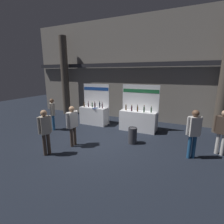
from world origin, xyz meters
The scene contains 10 objects.
ground_plane centered at (0.00, 0.00, 0.00)m, with size 29.20×29.20×0.00m, color black.
hall_colonnade centered at (0.00, 4.32, 3.05)m, with size 14.60×1.13×6.18m.
exhibitor_booth_0 centered at (-1.63, 2.31, 0.60)m, with size 1.65×0.73×2.30m.
exhibitor_booth_1 centered at (1.00, 2.27, 0.61)m, with size 1.92×0.66×2.34m.
trash_bin centered at (1.25, 0.60, 0.34)m, with size 0.37×0.37×0.69m.
visitor_0 centered at (-1.27, -1.65, 0.98)m, with size 0.34×0.43×1.67m.
visitor_1 centered at (-3.03, 0.53, 0.96)m, with size 0.38×0.38×1.65m.
visitor_2 centered at (-0.87, -0.64, 0.99)m, with size 0.26×0.60×1.65m.
visitor_4 centered at (3.49, 0.26, 1.03)m, with size 0.47×0.37×1.73m.
visitor_5 centered at (4.44, 0.98, 0.99)m, with size 0.55×0.37×1.66m.
Camera 1 is at (3.17, -5.67, 2.91)m, focal length 26.35 mm.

